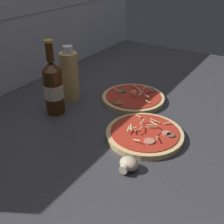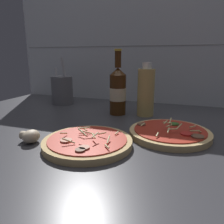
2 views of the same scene
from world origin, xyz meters
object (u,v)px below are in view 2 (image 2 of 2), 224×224
(oil_bottle, at_px, (146,92))
(pizza_near, at_px, (88,142))
(beer_bottle, at_px, (118,91))
(mushroom_left, at_px, (30,136))
(utensil_crock, at_px, (62,90))
(pizza_far, at_px, (170,133))

(oil_bottle, bearing_deg, pizza_near, -102.66)
(beer_bottle, bearing_deg, pizza_near, -85.03)
(mushroom_left, distance_m, utensil_crock, 0.50)
(beer_bottle, height_order, utensil_crock, beer_bottle)
(oil_bottle, height_order, mushroom_left, oil_bottle)
(pizza_near, relative_size, oil_bottle, 1.14)
(pizza_near, height_order, beer_bottle, beer_bottle)
(pizza_far, height_order, oil_bottle, oil_bottle)
(pizza_near, bearing_deg, mushroom_left, -168.27)
(utensil_crock, bearing_deg, mushroom_left, -67.54)
(utensil_crock, bearing_deg, oil_bottle, -10.07)
(mushroom_left, bearing_deg, oil_bottle, 58.59)
(pizza_near, bearing_deg, utensil_crock, 128.96)
(utensil_crock, bearing_deg, beer_bottle, -16.69)
(pizza_near, height_order, mushroom_left, pizza_near)
(pizza_far, distance_m, beer_bottle, 0.30)
(beer_bottle, distance_m, oil_bottle, 0.11)
(pizza_near, relative_size, mushroom_left, 4.42)
(pizza_near, distance_m, pizza_far, 0.24)
(beer_bottle, distance_m, utensil_crock, 0.33)
(beer_bottle, xyz_separation_m, mushroom_left, (-0.13, -0.36, -0.08))
(pizza_far, relative_size, utensil_crock, 1.04)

